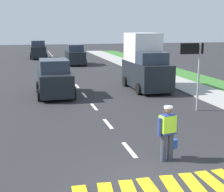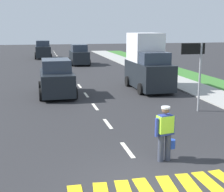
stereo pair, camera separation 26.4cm
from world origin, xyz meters
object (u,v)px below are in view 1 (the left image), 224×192
Objects in this scene: road_worker at (168,130)px; car_oncoming_lead at (55,79)px; lane_direction_sign at (195,60)px; car_oncoming_third at (38,50)px; delivery_truck at (145,64)px; car_outgoing_far at (75,55)px.

road_worker is 0.42× the size of car_oncoming_lead.
lane_direction_sign reaches higher than road_worker.
car_oncoming_lead is at bearing -89.41° from car_oncoming_third.
delivery_truck is 1.19× the size of car_outgoing_far.
delivery_truck is at bearing 7.30° from car_oncoming_lead.
delivery_truck is 14.91m from car_outgoing_far.
lane_direction_sign reaches higher than car_outgoing_far.
delivery_truck reaches higher than road_worker.
car_outgoing_far is at bearing -66.58° from car_oncoming_third.
car_oncoming_lead is (0.24, -23.61, -0.07)m from car_oncoming_third.
lane_direction_sign is 29.48m from car_oncoming_third.
delivery_truck is 1.09× the size of car_oncoming_third.
car_oncoming_lead is (-6.06, 5.16, -1.43)m from lane_direction_sign.
road_worker is 0.52× the size of lane_direction_sign.
road_worker is 10.62m from car_oncoming_lead.
delivery_truck is 23.66m from car_oncoming_third.
road_worker is 0.43× the size of car_outgoing_far.
delivery_truck is at bearing -75.22° from car_oncoming_third.
car_oncoming_third is at bearing 104.78° from delivery_truck.
car_oncoming_lead is (-2.53, 10.31, 0.05)m from road_worker.
delivery_truck is (-0.27, 5.90, -0.80)m from lane_direction_sign.
delivery_truck is at bearing 92.61° from lane_direction_sign.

